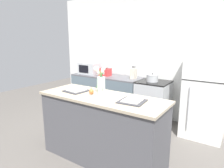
# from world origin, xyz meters

# --- Properties ---
(ground_plane) EXTENTS (10.00, 10.00, 0.00)m
(ground_plane) POSITION_xyz_m (0.00, 0.00, 0.00)
(ground_plane) COLOR #59544F
(back_wall) EXTENTS (5.20, 0.08, 2.70)m
(back_wall) POSITION_xyz_m (0.00, 2.00, 1.35)
(back_wall) COLOR silver
(back_wall) RESTS_ON ground_plane
(kitchen_island) EXTENTS (1.80, 0.66, 0.95)m
(kitchen_island) POSITION_xyz_m (0.00, 0.00, 0.48)
(kitchen_island) COLOR #4C4C51
(kitchen_island) RESTS_ON ground_plane
(back_counter) EXTENTS (1.68, 0.60, 0.88)m
(back_counter) POSITION_xyz_m (-1.06, 1.60, 0.44)
(back_counter) COLOR slate
(back_counter) RESTS_ON ground_plane
(stove_range) EXTENTS (0.60, 0.61, 0.88)m
(stove_range) POSITION_xyz_m (0.10, 1.60, 0.44)
(stove_range) COLOR #B2B5B7
(stove_range) RESTS_ON ground_plane
(refrigerator) EXTENTS (0.68, 0.67, 1.69)m
(refrigerator) POSITION_xyz_m (1.05, 1.60, 0.84)
(refrigerator) COLOR white
(refrigerator) RESTS_ON ground_plane
(flower_vase) EXTENTS (0.18, 0.16, 0.42)m
(flower_vase) POSITION_xyz_m (-0.05, 0.05, 1.12)
(flower_vase) COLOR silver
(flower_vase) RESTS_ON kitchen_island
(pear_figurine) EXTENTS (0.07, 0.07, 0.11)m
(pear_figurine) POSITION_xyz_m (-0.17, -0.01, 0.99)
(pear_figurine) COLOR #C66B33
(pear_figurine) RESTS_ON kitchen_island
(plate_setting_left) EXTENTS (0.33, 0.33, 0.02)m
(plate_setting_left) POSITION_xyz_m (-0.47, 0.00, 0.96)
(plate_setting_left) COLOR #333338
(plate_setting_left) RESTS_ON kitchen_island
(plate_setting_right) EXTENTS (0.33, 0.33, 0.02)m
(plate_setting_right) POSITION_xyz_m (0.47, 0.00, 0.96)
(plate_setting_right) COLOR #333338
(plate_setting_right) RESTS_ON kitchen_island
(toaster) EXTENTS (0.28, 0.18, 0.17)m
(toaster) POSITION_xyz_m (-1.10, 1.60, 0.97)
(toaster) COLOR red
(toaster) RESTS_ON back_counter
(cooking_pot) EXTENTS (0.24, 0.24, 0.17)m
(cooking_pot) POSITION_xyz_m (0.07, 1.57, 0.95)
(cooking_pot) COLOR #B2B5B7
(cooking_pot) RESTS_ON stove_range
(microwave) EXTENTS (0.48, 0.37, 0.27)m
(microwave) POSITION_xyz_m (-1.55, 1.60, 1.02)
(microwave) COLOR #B7BABC
(microwave) RESTS_ON back_counter
(knife_block) EXTENTS (0.10, 0.14, 0.27)m
(knife_block) POSITION_xyz_m (-0.38, 1.62, 0.99)
(knife_block) COLOR beige
(knife_block) RESTS_ON back_counter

